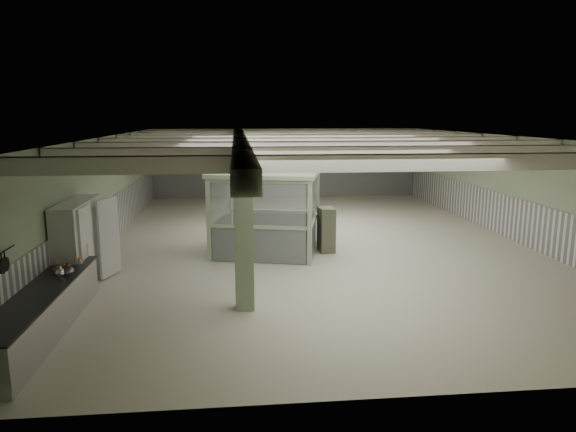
{
  "coord_description": "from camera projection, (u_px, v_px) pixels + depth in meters",
  "views": [
    {
      "loc": [
        -2.63,
        -17.07,
        4.32
      ],
      "look_at": [
        -1.1,
        -1.88,
        1.3
      ],
      "focal_mm": 32.0,
      "sensor_mm": 36.0,
      "label": 1
    }
  ],
  "objects": [
    {
      "name": "beam_c",
      "position": [
        328.0,
        147.0,
        14.65
      ],
      "size": [
        13.9,
        0.35,
        0.32
      ],
      "primitive_type": "cube",
      "color": "white",
      "rests_on": "ceiling"
    },
    {
      "name": "hook_rail",
      "position": [
        0.0,
        253.0,
        9.3
      ],
      "size": [
        0.02,
        1.2,
        0.02
      ],
      "primitive_type": "cylinder",
      "rotation": [
        1.57,
        0.0,
        0.0
      ],
      "color": "black",
      "rests_on": "wall_left"
    },
    {
      "name": "guard_booth",
      "position": [
        266.0,
        198.0,
        16.04
      ],
      "size": [
        3.81,
        3.44,
        2.62
      ],
      "rotation": [
        0.0,
        0.0,
        -0.24
      ],
      "color": "#9FB792",
      "rests_on": "floor"
    },
    {
      "name": "pendant_mid",
      "position": [
        327.0,
        152.0,
        17.7
      ],
      "size": [
        0.44,
        0.44,
        0.22
      ],
      "primitive_type": "cone",
      "rotation": [
        3.14,
        0.0,
        0.0
      ],
      "color": "#2C392B",
      "rests_on": "ceiling"
    },
    {
      "name": "orange_bowl",
      "position": [
        78.0,
        262.0,
        12.0
      ],
      "size": [
        0.31,
        0.31,
        0.09
      ],
      "primitive_type": "cylinder",
      "rotation": [
        0.0,
        0.0,
        -0.3
      ],
      "color": "#B2B2B7",
      "rests_on": "prep_counter"
    },
    {
      "name": "wall_right",
      "position": [
        511.0,
        187.0,
        18.1
      ],
      "size": [
        0.02,
        20.0,
        3.6
      ],
      "primitive_type": "cube",
      "color": "#A0B591",
      "rests_on": "floor"
    },
    {
      "name": "column_d",
      "position": [
        239.0,
        167.0,
        24.97
      ],
      "size": [
        0.42,
        0.42,
        3.6
      ],
      "primitive_type": "cube",
      "color": "#8FA384",
      "rests_on": "floor"
    },
    {
      "name": "wall_left",
      "position": [
        102.0,
        193.0,
        16.72
      ],
      "size": [
        0.02,
        20.0,
        3.6
      ],
      "primitive_type": "cube",
      "color": "#A0B591",
      "rests_on": "floor"
    },
    {
      "name": "column_b",
      "position": [
        241.0,
        196.0,
        16.18
      ],
      "size": [
        0.42,
        0.42,
        3.6
      ],
      "primitive_type": "cube",
      "color": "#8FA384",
      "rests_on": "floor"
    },
    {
      "name": "column_c",
      "position": [
        240.0,
        177.0,
        21.06
      ],
      "size": [
        0.42,
        0.42,
        3.6
      ],
      "primitive_type": "cube",
      "color": "#8FA384",
      "rests_on": "floor"
    },
    {
      "name": "wall_back",
      "position": [
        286.0,
        163.0,
        27.17
      ],
      "size": [
        14.0,
        0.02,
        3.6
      ],
      "primitive_type": "cube",
      "color": "#A0B591",
      "rests_on": "floor"
    },
    {
      "name": "column_a",
      "position": [
        244.0,
        231.0,
        11.3
      ],
      "size": [
        0.42,
        0.42,
        3.6
      ],
      "primitive_type": "cube",
      "color": "#8FA384",
      "rests_on": "floor"
    },
    {
      "name": "beam_d",
      "position": [
        315.0,
        142.0,
        17.09
      ],
      "size": [
        13.9,
        0.35,
        0.32
      ],
      "primitive_type": "cube",
      "color": "white",
      "rests_on": "ceiling"
    },
    {
      "name": "pitcher_far",
      "position": [
        60.0,
        272.0,
        10.9
      ],
      "size": [
        0.21,
        0.23,
        0.26
      ],
      "primitive_type": null,
      "rotation": [
        0.0,
        0.0,
        -0.16
      ],
      "color": "#BCBBC0",
      "rests_on": "prep_counter"
    },
    {
      "name": "beam_g",
      "position": [
        291.0,
        134.0,
        24.41
      ],
      "size": [
        13.9,
        0.35,
        0.32
      ],
      "primitive_type": "cube",
      "color": "white",
      "rests_on": "ceiling"
    },
    {
      "name": "girder",
      "position": [
        240.0,
        144.0,
        16.85
      ],
      "size": [
        0.45,
        19.9,
        0.4
      ],
      "primitive_type": "cube",
      "color": "white",
      "rests_on": "ceiling"
    },
    {
      "name": "beam_e",
      "position": [
        305.0,
        139.0,
        19.53
      ],
      "size": [
        13.9,
        0.35,
        0.32
      ],
      "primitive_type": "cube",
      "color": "white",
      "rests_on": "ceiling"
    },
    {
      "name": "veg_colander",
      "position": [
        64.0,
        268.0,
        11.26
      ],
      "size": [
        0.52,
        0.52,
        0.21
      ],
      "primitive_type": null,
      "rotation": [
        0.0,
        0.0,
        -0.16
      ],
      "color": "#424348",
      "rests_on": "prep_counter"
    },
    {
      "name": "beam_b",
      "position": [
        347.0,
        153.0,
        12.21
      ],
      "size": [
        13.9,
        0.35,
        0.32
      ],
      "primitive_type": "cube",
      "color": "white",
      "rests_on": "ceiling"
    },
    {
      "name": "pendant_front",
      "position": [
        367.0,
        168.0,
        12.33
      ],
      "size": [
        0.44,
        0.44,
        0.22
      ],
      "primitive_type": "cone",
      "rotation": [
        3.14,
        0.0,
        0.0
      ],
      "color": "#2C392B",
      "rests_on": "ceiling"
    },
    {
      "name": "wainscot_left",
      "position": [
        105.0,
        225.0,
        16.92
      ],
      "size": [
        0.05,
        19.9,
        1.5
      ],
      "primitive_type": "cube",
      "color": "white",
      "rests_on": "floor"
    },
    {
      "name": "wall_front",
      "position": [
        416.0,
        287.0,
        7.65
      ],
      "size": [
        14.0,
        0.02,
        3.6
      ],
      "primitive_type": "cube",
      "color": "#A0B591",
      "rests_on": "floor"
    },
    {
      "name": "skillet_far",
      "position": [
        5.0,
        264.0,
        9.39
      ],
      "size": [
        0.04,
        0.27,
        0.27
      ],
      "primitive_type": "cylinder",
      "rotation": [
        0.0,
        1.57,
        0.0
      ],
      "color": "black",
      "rests_on": "hook_rail"
    },
    {
      "name": "skillet_near",
      "position": [
        2.0,
        266.0,
        9.26
      ],
      "size": [
        0.04,
        0.28,
        0.28
      ],
      "primitive_type": "cylinder",
      "rotation": [
        0.0,
        1.57,
        0.0
      ],
      "color": "black",
      "rests_on": "hook_rail"
    },
    {
      "name": "ceiling",
      "position": [
        315.0,
        137.0,
        17.06
      ],
      "size": [
        14.0,
        20.0,
        0.02
      ],
      "primitive_type": "cube",
      "color": "beige",
      "rests_on": "wall_back"
    },
    {
      "name": "pendant_back",
      "position": [
        307.0,
        144.0,
        22.58
      ],
      "size": [
        0.44,
        0.44,
        0.22
      ],
      "primitive_type": "cone",
      "rotation": [
        3.14,
        0.0,
        0.0
      ],
      "color": "#2C392B",
      "rests_on": "ceiling"
    },
    {
      "name": "beam_a",
      "position": [
        375.0,
        163.0,
        9.77
      ],
      "size": [
        13.9,
        0.35,
        0.32
      ],
      "primitive_type": "cube",
      "color": "white",
      "rests_on": "ceiling"
    },
    {
      "name": "prep_counter",
      "position": [
        42.0,
        312.0,
        10.19
      ],
      "size": [
        0.88,
        5.07,
        0.91
      ],
      "color": "#BCBBC0",
      "rests_on": "floor"
    },
    {
      "name": "beam_f",
      "position": [
        297.0,
        136.0,
        21.97
      ],
      "size": [
        13.9,
        0.35,
        0.32
      ],
      "primitive_type": "cube",
      "color": "white",
      "rests_on": "ceiling"
    },
    {
      "name": "wainscot_back",
      "position": [
        286.0,
        183.0,
        27.35
      ],
      "size": [
        13.9,
        0.05,
        1.5
      ],
      "primitive_type": "cube",
      "color": "white",
      "rests_on": "floor"
    },
    {
      "name": "wainscot_right",
      "position": [
        508.0,
        217.0,
        18.3
      ],
      "size": [
        0.05,
        19.9,
        1.5
      ],
      "primitive_type": "cube",
      "color": "white",
      "rests_on": "floor"
    },
    {
      "name": "floor",
      "position": [
        314.0,
        242.0,
        17.76
      ],
      "size": [
        20.0,
        20.0,
        0.0
      ],
      "primitive_type": "plane",
      "color": "beige",
      "rests_on": "ground"
    },
    {
      "name": "filing_cabinet",
      "position": [
        326.0,
        230.0,
        16.36
      ],
      "size": [
        0.52,
        0.7,
        1.43
      ],
      "primitive_type": "cube",
      "rotation": [
        0.0,
        0.0,
        0.09
      ],
      "color": "#55594A",
      "rests_on": "floor"
    },
    {
      "name": "walkin_cooler",
      "position": [
        80.0,
        244.0,
        12.99
      ],
      "size": [
        0.93,
        2.4,
        2.2
      ],
      "color": "silver",
      "rests_on": "floor"
    },
    {
      "name": "pitcher_near",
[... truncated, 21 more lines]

